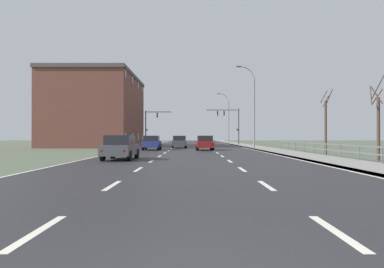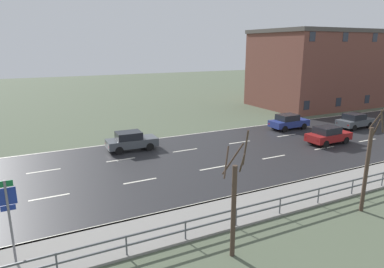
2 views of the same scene
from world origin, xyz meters
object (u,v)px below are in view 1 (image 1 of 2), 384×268
Objects in this scene: traffic_signal_right at (230,120)px; brick_building at (97,111)px; car_mid_centre at (151,143)px; traffic_signal_left at (150,122)px; street_lamp_distant at (228,119)px; car_near_right at (204,143)px; car_far_right at (120,147)px; car_distant at (179,142)px; street_lamp_midground at (253,108)px.

traffic_signal_right is 0.32× the size of brick_building.
brick_building is (-9.72, 14.58, 4.46)m from car_mid_centre.
brick_building reaches higher than traffic_signal_right.
street_lamp_distant is at bearing 39.86° from traffic_signal_left.
street_lamp_distant is 19.01m from traffic_signal_left.
car_near_right is at bearing -102.92° from traffic_signal_right.
traffic_signal_left is 40.20m from car_far_right.
car_distant is at bearing 110.82° from car_near_right.
traffic_signal_left reaches higher than car_near_right.
car_far_right is at bearing -86.23° from traffic_signal_left.
street_lamp_midground reaches higher than car_near_right.
car_near_right is at bearing -6.45° from car_mid_centre.
street_lamp_distant is 1.68× the size of traffic_signal_right.
car_near_right is (8.56, -23.97, -3.07)m from traffic_signal_left.
car_mid_centre and car_near_right have the same top height.
car_distant is at bearing -107.23° from street_lamp_distant.
car_mid_centre is at bearing -83.10° from traffic_signal_left.
car_far_right is (2.64, -40.00, -3.07)m from traffic_signal_left.
car_far_right is at bearing -106.07° from traffic_signal_right.
street_lamp_midground reaches higher than traffic_signal_left.
car_distant is at bearing 66.97° from car_mid_centre.
street_lamp_midground is at bearing -86.92° from traffic_signal_right.
car_near_right is (-6.01, -36.13, -4.26)m from street_lamp_distant.
brick_building is at bearing 154.86° from street_lamp_midground.
brick_building reaches higher than car_far_right.
traffic_signal_left is 11.23m from brick_building.
brick_building reaches higher than car_distant.
car_mid_centre is (-11.74, -35.50, -4.26)m from street_lamp_distant.
car_distant is (-8.99, -28.98, -4.26)m from street_lamp_distant.
car_near_right is (5.73, -0.63, 0.00)m from car_mid_centre.
traffic_signal_right is 1.04× the size of traffic_signal_left.
car_mid_centre is (2.82, -23.34, -3.07)m from traffic_signal_left.
street_lamp_distant is 2.47× the size of car_distant.
brick_building is at bearing -128.19° from traffic_signal_left.
street_lamp_distant is 53.67m from car_far_right.
traffic_signal_right is at bearing -7.19° from traffic_signal_left.
street_lamp_midground is at bearing 62.07° from car_far_right.
car_distant is 0.22× the size of brick_building.
street_lamp_distant reaches higher than traffic_signal_right.
street_lamp_midground reaches higher than car_far_right.
car_mid_centre is 5.77m from car_near_right.
traffic_signal_right is at bearing 93.08° from street_lamp_midground.
street_lamp_midground is 0.97× the size of street_lamp_distant.
street_lamp_midground is 2.45× the size of car_mid_centre.
traffic_signal_left is 17.98m from car_distant.
car_distant is (-8.09, -15.10, -3.45)m from traffic_signal_right.
traffic_signal_left is at bearing 51.81° from brick_building.
traffic_signal_right reaches higher than car_far_right.
brick_building is (-6.89, -8.76, 1.39)m from traffic_signal_left.
car_far_right is at bearing -90.79° from car_mid_centre.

